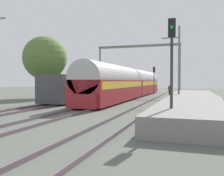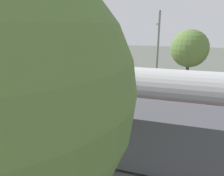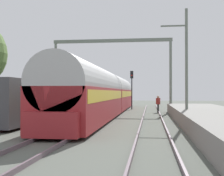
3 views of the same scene
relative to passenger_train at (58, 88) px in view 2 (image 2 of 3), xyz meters
name	(u,v)px [view 2 (image 2 of 3)]	position (x,y,z in m)	size (l,w,h in m)	color
track_east	(217,109)	(4.29, -12.17, -1.89)	(1.52, 60.00, 0.16)	#67555E
platform	(191,90)	(8.11, -10.17, -1.52)	(4.40, 28.00, 0.90)	gray
passenger_train	(58,88)	(0.00, 0.00, 0.00)	(2.93, 32.85, 3.82)	maroon
freight_car	(149,134)	(-4.29, -7.72, -0.50)	(2.80, 13.00, 2.70)	#47474C
person_crossing	(61,82)	(4.94, 2.82, -0.94)	(0.44, 0.46, 1.73)	black
catenary_gantry	(10,39)	(0.00, 4.06, 3.70)	(12.98, 0.28, 7.86)	slate
catenary_pole_east_mid	(157,53)	(6.64, -6.80, 2.18)	(1.90, 0.20, 8.00)	slate
tree_west_background	(3,94)	(-10.50, -5.31, 3.32)	(5.75, 5.75, 8.17)	#4C3826
tree_east_background	(189,49)	(13.01, -9.85, 2.09)	(4.42, 4.42, 6.29)	#4C3826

